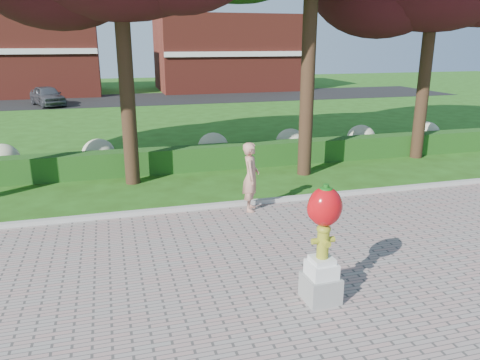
{
  "coord_description": "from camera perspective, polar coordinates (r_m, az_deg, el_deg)",
  "views": [
    {
      "loc": [
        -2.58,
        -8.24,
        4.22
      ],
      "look_at": [
        0.03,
        1.0,
        1.36
      ],
      "focal_mm": 35.0,
      "sensor_mm": 36.0,
      "label": 1
    }
  ],
  "objects": [
    {
      "name": "building_right",
      "position": [
        43.56,
        -1.77,
        15.23
      ],
      "size": [
        12.0,
        8.0,
        6.4
      ],
      "primitive_type": "cube",
      "color": "maroon",
      "rests_on": "ground"
    },
    {
      "name": "lawn_hedge",
      "position": [
        15.92,
        -6.0,
        2.61
      ],
      "size": [
        24.0,
        0.7,
        0.8
      ],
      "primitive_type": "cube",
      "color": "#1C4D16",
      "rests_on": "ground"
    },
    {
      "name": "curb",
      "position": [
        12.25,
        -2.69,
        -3.2
      ],
      "size": [
        40.0,
        0.18,
        0.15
      ],
      "primitive_type": "cube",
      "color": "#ADADA5",
      "rests_on": "ground"
    },
    {
      "name": "ground",
      "position": [
        9.61,
        1.45,
        -9.46
      ],
      "size": [
        100.0,
        100.0,
        0.0
      ],
      "primitive_type": "plane",
      "color": "#244A12",
      "rests_on": "ground"
    },
    {
      "name": "hydrant_sculpture",
      "position": [
        7.74,
        10.1,
        -7.3
      ],
      "size": [
        0.59,
        0.58,
        2.04
      ],
      "rotation": [
        0.0,
        0.0,
        0.04
      ],
      "color": "gray",
      "rests_on": "walkway"
    },
    {
      "name": "parked_car",
      "position": [
        34.52,
        -22.44,
        9.48
      ],
      "size": [
        2.91,
        4.21,
        1.33
      ],
      "primitive_type": "imported",
      "rotation": [
        0.0,
        0.0,
        0.38
      ],
      "color": "#44464C",
      "rests_on": "street"
    },
    {
      "name": "hydrangea_row",
      "position": [
        16.94,
        -4.7,
        4.02
      ],
      "size": [
        20.1,
        1.1,
        0.99
      ],
      "color": "#B4B68B",
      "rests_on": "ground"
    },
    {
      "name": "street",
      "position": [
        36.57,
        -11.79,
        9.63
      ],
      "size": [
        50.0,
        8.0,
        0.02
      ],
      "primitive_type": "cube",
      "color": "black",
      "rests_on": "ground"
    },
    {
      "name": "woman",
      "position": [
        11.81,
        1.33,
        0.39
      ],
      "size": [
        0.61,
        0.75,
        1.77
      ],
      "primitive_type": "imported",
      "rotation": [
        0.0,
        0.0,
        1.25
      ],
      "color": "tan",
      "rests_on": "walkway"
    },
    {
      "name": "building_left",
      "position": [
        42.89,
        -26.58,
        13.94
      ],
      "size": [
        14.0,
        8.0,
        7.0
      ],
      "primitive_type": "cube",
      "color": "maroon",
      "rests_on": "ground"
    }
  ]
}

